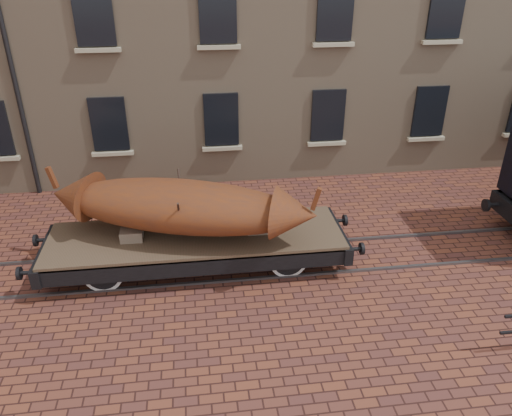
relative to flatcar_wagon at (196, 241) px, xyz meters
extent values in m
plane|color=#502924|center=(3.50, 0.00, -0.75)|extent=(90.00, 90.00, 0.00)
cube|color=black|center=(-2.50, 4.96, 1.45)|extent=(1.10, 0.12, 1.70)
cube|color=#B4AB8C|center=(-2.50, 4.90, 0.50)|extent=(1.30, 0.18, 0.12)
cube|color=black|center=(1.00, 4.96, 1.45)|extent=(1.10, 0.12, 1.70)
cube|color=#B4AB8C|center=(1.00, 4.90, 0.50)|extent=(1.30, 0.18, 0.12)
cube|color=black|center=(4.50, 4.96, 1.45)|extent=(1.10, 0.12, 1.70)
cube|color=#B4AB8C|center=(4.50, 4.90, 0.50)|extent=(1.30, 0.18, 0.12)
cube|color=black|center=(8.00, 4.96, 1.45)|extent=(1.10, 0.12, 1.70)
cube|color=#B4AB8C|center=(8.00, 4.90, 0.50)|extent=(1.30, 0.18, 0.12)
cube|color=black|center=(-2.50, 4.96, 4.65)|extent=(1.10, 0.12, 1.70)
cube|color=#B4AB8C|center=(-2.50, 4.90, 3.70)|extent=(1.30, 0.18, 0.12)
cube|color=black|center=(1.00, 4.96, 4.65)|extent=(1.10, 0.12, 1.70)
cube|color=#B4AB8C|center=(1.00, 4.90, 3.70)|extent=(1.30, 0.18, 0.12)
cube|color=black|center=(4.50, 4.96, 4.65)|extent=(1.10, 0.12, 1.70)
cube|color=#B4AB8C|center=(4.50, 4.90, 3.70)|extent=(1.30, 0.18, 0.12)
cube|color=black|center=(8.00, 4.96, 4.65)|extent=(1.10, 0.12, 1.70)
cube|color=#B4AB8C|center=(8.00, 4.90, 3.70)|extent=(1.30, 0.18, 0.12)
cube|color=#59595E|center=(3.50, -0.72, -0.72)|extent=(30.00, 0.08, 0.06)
cube|color=#59595E|center=(3.50, 0.72, -0.72)|extent=(30.00, 0.08, 0.06)
cube|color=brown|center=(0.00, 0.00, 0.13)|extent=(7.06, 2.07, 0.11)
cube|color=black|center=(0.00, -0.96, -0.09)|extent=(7.06, 0.15, 0.42)
cube|color=black|center=(0.00, 0.96, -0.09)|extent=(7.06, 0.15, 0.42)
cube|color=black|center=(-3.53, 0.00, -0.09)|extent=(0.21, 2.16, 0.42)
cylinder|color=black|center=(-3.79, -0.71, -0.09)|extent=(0.33, 0.09, 0.09)
cylinder|color=black|center=(-3.95, -0.71, -0.09)|extent=(0.08, 0.30, 0.30)
cylinder|color=black|center=(-3.79, 0.71, -0.09)|extent=(0.33, 0.09, 0.09)
cylinder|color=black|center=(-3.95, 0.71, -0.09)|extent=(0.08, 0.30, 0.30)
cube|color=black|center=(3.53, 0.00, -0.09)|extent=(0.21, 2.16, 0.42)
cylinder|color=black|center=(3.79, -0.71, -0.09)|extent=(0.33, 0.09, 0.09)
cylinder|color=black|center=(3.95, -0.71, -0.09)|extent=(0.08, 0.30, 0.30)
cylinder|color=black|center=(3.79, 0.71, -0.09)|extent=(0.33, 0.09, 0.09)
cylinder|color=black|center=(3.95, 0.71, -0.09)|extent=(0.08, 0.30, 0.30)
cylinder|color=black|center=(-2.16, 0.00, -0.30)|extent=(0.09, 1.79, 0.09)
cylinder|color=silver|center=(-2.16, -0.72, -0.30)|extent=(0.90, 0.07, 0.90)
cylinder|color=black|center=(-2.16, -0.72, -0.30)|extent=(0.74, 0.09, 0.74)
cube|color=black|center=(-2.16, -0.83, -0.07)|extent=(0.85, 0.08, 0.09)
cylinder|color=silver|center=(-2.16, 0.72, -0.30)|extent=(0.90, 0.07, 0.90)
cylinder|color=black|center=(-2.16, 0.72, -0.30)|extent=(0.74, 0.09, 0.74)
cube|color=black|center=(-2.16, 0.83, -0.07)|extent=(0.85, 0.08, 0.09)
cylinder|color=black|center=(2.16, 0.00, -0.30)|extent=(0.09, 1.79, 0.09)
cylinder|color=silver|center=(2.16, -0.72, -0.30)|extent=(0.90, 0.07, 0.90)
cylinder|color=black|center=(2.16, -0.72, -0.30)|extent=(0.74, 0.09, 0.74)
cube|color=black|center=(2.16, -0.83, -0.07)|extent=(0.85, 0.08, 0.09)
cylinder|color=silver|center=(2.16, 0.72, -0.30)|extent=(0.90, 0.07, 0.90)
cylinder|color=black|center=(2.16, 0.72, -0.30)|extent=(0.74, 0.09, 0.74)
cube|color=black|center=(2.16, 0.83, -0.07)|extent=(0.85, 0.08, 0.09)
cube|color=black|center=(0.00, 0.00, -0.23)|extent=(3.76, 0.06, 0.06)
cube|color=brown|center=(-1.51, 0.00, 0.32)|extent=(0.52, 0.47, 0.26)
cube|color=brown|center=(1.51, 0.00, 0.32)|extent=(0.52, 0.47, 0.26)
ellipsoid|color=maroon|center=(-0.33, 0.00, 0.99)|extent=(5.98, 3.43, 1.14)
cone|color=maroon|center=(-2.91, 0.83, 1.04)|extent=(1.27, 1.33, 1.08)
cube|color=maroon|center=(-3.33, 0.96, 1.46)|extent=(0.25, 0.18, 0.55)
cone|color=maroon|center=(2.25, -0.83, 1.04)|extent=(1.27, 1.33, 1.08)
cube|color=maroon|center=(2.68, -0.96, 1.46)|extent=(0.25, 0.18, 0.55)
cylinder|color=#33261F|center=(-0.33, -0.46, 0.86)|extent=(0.05, 0.98, 1.37)
cylinder|color=#33261F|center=(-0.33, 0.46, 0.86)|extent=(0.05, 0.98, 1.37)
cylinder|color=black|center=(8.02, 0.86, 0.00)|extent=(0.09, 0.35, 0.35)
camera|label=1|loc=(0.10, -10.46, 6.39)|focal=35.00mm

